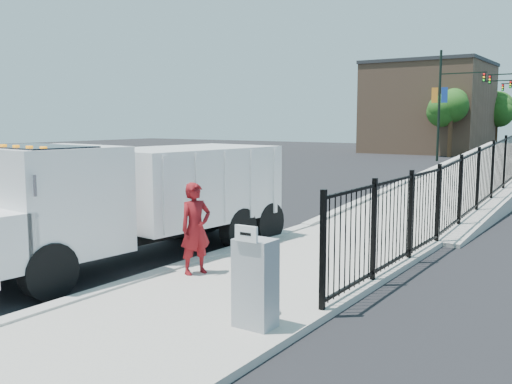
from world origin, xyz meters
The scene contains 15 objects.
ground centered at (0.00, 0.00, 0.00)m, with size 120.00×120.00×0.00m, color black.
sidewalk centered at (1.93, -2.00, 0.06)m, with size 3.55×12.00×0.12m, color #9E998E.
curb centered at (0.00, -2.00, 0.08)m, with size 0.30×12.00×0.16m, color #ADAAA3.
ramp centered at (2.12, 16.00, 0.00)m, with size 3.95×24.00×1.70m, color #9E998E.
iron_fence centered at (3.55, 12.00, 0.90)m, with size 0.10×28.00×1.80m, color black.
truck centered at (-1.42, -1.11, 1.44)m, with size 3.09×7.67×2.56m.
worker centered at (0.62, -1.46, 0.98)m, with size 0.63×0.41×1.72m, color maroon.
utility_cabinet centered at (3.10, -3.16, 0.75)m, with size 0.55×0.40×1.25m, color gray.
arrow_sign centered at (3.10, -3.38, 1.48)m, with size 0.35×0.04×0.22m, color white.
debris centered at (2.97, -2.59, 0.16)m, with size 0.34×0.34×0.09m, color silver.
light_pole_0 centered at (-4.48, 32.73, 4.36)m, with size 3.77×0.22×8.00m.
light_pole_2 centered at (-4.48, 42.54, 4.36)m, with size 3.77×0.22×8.00m.
tree_0 centered at (-5.23, 37.65, 3.95)m, with size 2.74×2.74×5.37m.
tree_2 centered at (-4.16, 49.96, 3.97)m, with size 3.15×3.15×5.58m.
building centered at (-9.00, 44.00, 4.00)m, with size 10.00×10.00×8.00m, color #8C664C.
Camera 1 is at (7.38, -9.56, 2.99)m, focal length 40.00 mm.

